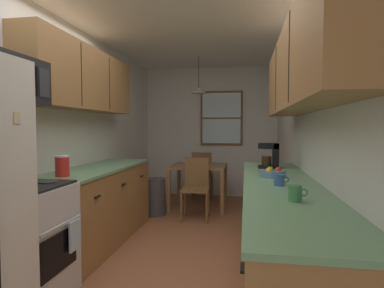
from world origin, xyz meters
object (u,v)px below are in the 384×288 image
at_px(stove_range, 21,243).
at_px(coffee_maker, 271,155).
at_px(dining_table, 199,172).
at_px(mug_by_coffeemaker, 279,180).
at_px(microwave_over_range, 3,80).
at_px(mug_spare, 295,193).
at_px(storage_canister, 62,166).
at_px(trash_bin, 154,197).
at_px(fruit_bowl, 272,173).
at_px(dining_chair_near, 196,185).
at_px(table_serving_bowl, 194,164).
at_px(dining_chair_far, 202,173).

bearing_deg(stove_range, coffee_maker, 37.86).
distance_m(dining_table, mug_by_coffeemaker, 2.92).
relative_size(microwave_over_range, coffee_maker, 2.24).
bearing_deg(mug_spare, storage_canister, 161.20).
height_order(dining_table, mug_by_coffeemaker, mug_by_coffeemaker).
bearing_deg(stove_range, storage_canister, 90.55).
bearing_deg(stove_range, microwave_over_range, 179.97).
height_order(trash_bin, mug_spare, mug_spare).
height_order(trash_bin, fruit_bowl, fruit_bowl).
bearing_deg(mug_spare, dining_chair_near, 111.65).
distance_m(stove_range, dining_table, 3.27).
bearing_deg(table_serving_bowl, fruit_bowl, -63.68).
distance_m(trash_bin, fruit_bowl, 2.47).
bearing_deg(microwave_over_range, stove_range, -0.03).
distance_m(stove_range, table_serving_bowl, 3.21).
bearing_deg(dining_chair_near, fruit_bowl, -59.10).
bearing_deg(fruit_bowl, dining_chair_far, 110.02).
height_order(coffee_maker, table_serving_bowl, coffee_maker).
relative_size(coffee_maker, mug_spare, 2.34).
bearing_deg(stove_range, dining_chair_far, 76.81).
height_order(fruit_bowl, table_serving_bowl, fruit_bowl).
relative_size(dining_table, dining_chair_far, 1.01).
bearing_deg(dining_chair_far, mug_by_coffeemaker, -72.19).
xyz_separation_m(coffee_maker, mug_spare, (0.02, -1.64, -0.10)).
relative_size(stove_range, fruit_bowl, 4.59).
height_order(dining_chair_near, fruit_bowl, fruit_bowl).
xyz_separation_m(mug_spare, table_serving_bowl, (-1.15, 3.19, -0.20)).
height_order(mug_by_coffeemaker, mug_spare, mug_spare).
bearing_deg(dining_chair_near, dining_chair_far, 93.69).
bearing_deg(coffee_maker, mug_spare, -89.23).
relative_size(dining_table, trash_bin, 1.60).
distance_m(microwave_over_range, storage_canister, 0.93).
height_order(microwave_over_range, mug_spare, microwave_over_range).
relative_size(mug_by_coffeemaker, mug_spare, 0.97).
relative_size(storage_canister, coffee_maker, 0.70).
height_order(trash_bin, mug_by_coffeemaker, mug_by_coffeemaker).
xyz_separation_m(microwave_over_range, coffee_maker, (2.09, 1.54, -0.67)).
bearing_deg(dining_chair_near, mug_by_coffeemaker, -64.41).
xyz_separation_m(trash_bin, fruit_bowl, (1.65, -1.71, 0.65)).
distance_m(dining_table, dining_chair_near, 0.65).
bearing_deg(fruit_bowl, microwave_over_range, -157.06).
relative_size(microwave_over_range, table_serving_bowl, 3.62).
relative_size(dining_chair_near, mug_by_coffeemaker, 7.69).
bearing_deg(dining_chair_far, coffee_maker, -63.93).
xyz_separation_m(microwave_over_range, fruit_bowl, (2.06, 0.87, -0.78)).
xyz_separation_m(trash_bin, mug_by_coffeemaker, (1.66, -2.16, 0.66)).
bearing_deg(trash_bin, mug_by_coffeemaker, -52.34).
relative_size(dining_chair_near, table_serving_bowl, 5.17).
distance_m(stove_range, dining_chair_far, 3.88).
bearing_deg(coffee_maker, dining_chair_near, 136.44).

